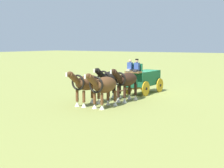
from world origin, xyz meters
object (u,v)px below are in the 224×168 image
object	(u,v)px
draft_horse_lead_near	(104,86)
draft_horse_rear_off	(110,79)
draft_horse_rear_near	(126,81)
draft_horse_lead_off	(87,84)
show_wagon	(143,78)

from	to	relation	value
draft_horse_lead_near	draft_horse_rear_off	bearing A→B (deg)	-154.16
draft_horse_rear_near	draft_horse_lead_off	bearing A→B (deg)	-27.35
show_wagon	draft_horse_rear_off	distance (m)	3.72
draft_horse_lead_near	draft_horse_lead_off	bearing A→B (deg)	-90.55
show_wagon	draft_horse_rear_off	bearing A→B (deg)	-10.78
draft_horse_rear_near	draft_horse_rear_off	distance (m)	1.30
draft_horse_lead_near	show_wagon	bearing A→B (deg)	-174.78
draft_horse_rear_near	draft_horse_lead_off	xyz separation A→B (m)	(2.57, -1.33, -0.02)
show_wagon	draft_horse_rear_near	size ratio (longest dim) A/B	1.87
show_wagon	draft_horse_lead_near	bearing A→B (deg)	5.22
draft_horse_rear_off	draft_horse_lead_near	xyz separation A→B (m)	(2.62, 1.27, -0.08)
draft_horse_lead_off	draft_horse_lead_near	bearing A→B (deg)	89.45
show_wagon	draft_horse_rear_off	xyz separation A→B (m)	(3.65, -0.70, 0.23)
draft_horse_rear_near	draft_horse_rear_off	world-z (taller)	draft_horse_rear_off
draft_horse_rear_off	draft_horse_lead_off	bearing A→B (deg)	-0.70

